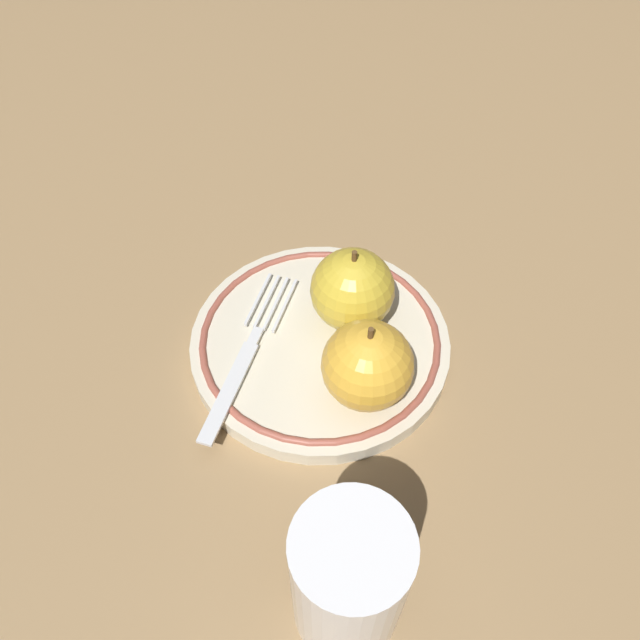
{
  "coord_description": "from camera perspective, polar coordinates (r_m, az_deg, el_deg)",
  "views": [
    {
      "loc": [
        -0.11,
        -0.28,
        0.42
      ],
      "look_at": [
        -0.02,
        0.01,
        0.04
      ],
      "focal_mm": 35.0,
      "sensor_mm": 36.0,
      "label": 1
    }
  ],
  "objects": [
    {
      "name": "fork",
      "position": [
        0.49,
        -6.84,
        -3.39
      ],
      "size": [
        0.11,
        0.15,
        0.0
      ],
      "rotation": [
        0.0,
        0.0,
        0.96
      ],
      "color": "silver",
      "rests_on": "plate"
    },
    {
      "name": "apple_red_whole",
      "position": [
        0.49,
        2.97,
        2.77
      ],
      "size": [
        0.07,
        0.07,
        0.08
      ],
      "color": "gold",
      "rests_on": "plate"
    },
    {
      "name": "apple_second_whole",
      "position": [
        0.45,
        4.45,
        -4.12
      ],
      "size": [
        0.07,
        0.07,
        0.08
      ],
      "color": "gold",
      "rests_on": "plate"
    },
    {
      "name": "plate",
      "position": [
        0.51,
        -0.0,
        -2.0
      ],
      "size": [
        0.21,
        0.21,
        0.02
      ],
      "color": "beige",
      "rests_on": "ground_plane"
    },
    {
      "name": "drinking_glass",
      "position": [
        0.38,
        2.65,
        -22.64
      ],
      "size": [
        0.07,
        0.07,
        0.11
      ],
      "primitive_type": "cylinder",
      "color": "silver",
      "rests_on": "ground_plane"
    },
    {
      "name": "ground_plane",
      "position": [
        0.52,
        2.08,
        -3.1
      ],
      "size": [
        2.0,
        2.0,
        0.0
      ],
      "primitive_type": "plane",
      "color": "#94744C"
    }
  ]
}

